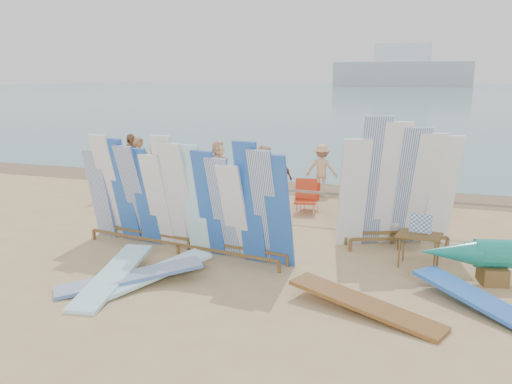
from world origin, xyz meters
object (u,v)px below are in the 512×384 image
at_px(vendor_table, 419,249).
at_px(stroller, 368,203).
at_px(beachgoer_6, 418,193).
at_px(beachgoer_4, 281,180).
at_px(beachgoer_7, 433,179).
at_px(beach_chair_left, 309,202).
at_px(beachgoer_3, 322,169).
at_px(main_surfboard_rack, 182,201).
at_px(flat_board_a, 113,285).
at_px(beachgoer_11, 218,164).
at_px(side_surfboard_rack, 398,189).
at_px(beachgoer_8, 426,185).
at_px(flat_board_d, 484,313).
at_px(flat_board_b, 150,282).
at_px(beachgoer_9, 430,180).
at_px(beach_chair_right, 305,204).
at_px(flat_board_c, 364,313).
at_px(beachgoer_0, 158,168).
at_px(beachgoer_1, 141,164).
at_px(flat_board_e, 130,286).
at_px(beachgoer_extra_1, 131,160).
at_px(beachgoer_2, 263,176).

distance_m(vendor_table, stroller, 3.70).
xyz_separation_m(beachgoer_6, beachgoer_4, (-3.97, 0.77, -0.07)).
bearing_deg(beachgoer_7, beach_chair_left, -113.53).
relative_size(beachgoer_3, beachgoer_4, 1.04).
relative_size(main_surfboard_rack, beachgoer_6, 3.07).
bearing_deg(flat_board_a, beachgoer_11, 91.22).
height_order(side_surfboard_rack, beachgoer_3, side_surfboard_rack).
distance_m(stroller, beachgoer_11, 6.23).
bearing_deg(beachgoer_8, main_surfboard_rack, 147.14).
xyz_separation_m(flat_board_d, flat_board_b, (-5.93, -0.67, 0.00)).
xyz_separation_m(main_surfboard_rack, flat_board_a, (-0.37, -2.16, -1.17)).
bearing_deg(beachgoer_9, beach_chair_right, -86.92).
relative_size(flat_board_c, beachgoer_8, 1.75).
xyz_separation_m(beachgoer_0, beachgoer_1, (-0.76, 0.18, 0.05)).
xyz_separation_m(beachgoer_3, beachgoer_4, (-0.75, -2.22, -0.03)).
distance_m(flat_board_e, flat_board_b, 0.38).
bearing_deg(beachgoer_7, beachgoer_6, -56.85).
bearing_deg(beach_chair_right, beachgoer_8, 12.95).
bearing_deg(flat_board_b, beach_chair_left, 101.78).
relative_size(beachgoer_0, beachgoer_1, 0.95).
bearing_deg(beachgoer_7, beach_chair_right, -107.25).
bearing_deg(beachgoer_4, main_surfboard_rack, -159.88).
xyz_separation_m(flat_board_a, beachgoer_8, (5.23, 7.82, 0.77)).
bearing_deg(flat_board_c, beachgoer_1, 70.05).
xyz_separation_m(stroller, beachgoer_7, (1.57, 2.19, 0.34)).
bearing_deg(beachgoer_6, stroller, 17.50).
xyz_separation_m(flat_board_d, beachgoer_9, (-1.16, 6.94, 0.90)).
height_order(main_surfboard_rack, beachgoer_extra_1, main_surfboard_rack).
distance_m(beach_chair_right, beachgoer_7, 3.97).
relative_size(beachgoer_3, beachgoer_2, 0.89).
bearing_deg(beachgoer_0, beachgoer_2, 111.12).
bearing_deg(beachgoer_0, beachgoer_extra_1, -92.32).
distance_m(flat_board_a, beachgoer_6, 8.12).
distance_m(vendor_table, flat_board_c, 2.73).
bearing_deg(beachgoer_11, beachgoer_9, -112.15).
height_order(beach_chair_right, beachgoer_extra_1, beachgoer_extra_1).
bearing_deg(beachgoer_8, beachgoer_extra_1, 95.37).
height_order(flat_board_e, beachgoer_0, beachgoer_0).
bearing_deg(beachgoer_8, stroller, 145.09).
bearing_deg(beachgoer_1, beachgoer_2, -75.12).
distance_m(side_surfboard_rack, beachgoer_8, 3.80).
bearing_deg(vendor_table, beach_chair_left, 136.79).
bearing_deg(flat_board_b, main_surfboard_rack, 120.92).
relative_size(vendor_table, beachgoer_2, 0.61).
distance_m(flat_board_d, stroller, 5.94).
distance_m(main_surfboard_rack, beachgoer_9, 7.64).
distance_m(flat_board_c, beachgoer_11, 10.85).
distance_m(beach_chair_left, beachgoer_9, 3.52).
distance_m(beach_chair_left, beachgoer_3, 2.45).
relative_size(beachgoer_6, beachgoer_4, 1.09).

